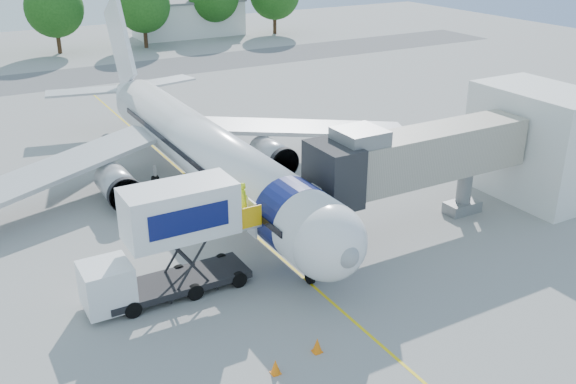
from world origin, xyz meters
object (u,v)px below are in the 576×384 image
jet_bridge (410,159)px  ground_tug (365,366)px  aircraft (201,148)px  catering_hiloader (168,243)px

jet_bridge → ground_tug: jet_bridge is taller
aircraft → catering_hiloader: 12.77m
catering_hiloader → ground_tug: (4.23, -9.86, -1.98)m
jet_bridge → catering_hiloader: bearing=-180.0°
jet_bridge → ground_tug: 14.51m
aircraft → jet_bridge: bearing=-54.3°
aircraft → ground_tug: bearing=-95.5°
aircraft → catering_hiloader: bearing=-119.4°
jet_bridge → catering_hiloader: (-14.25, -0.00, -1.58)m
jet_bridge → ground_tug: size_ratio=3.63×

